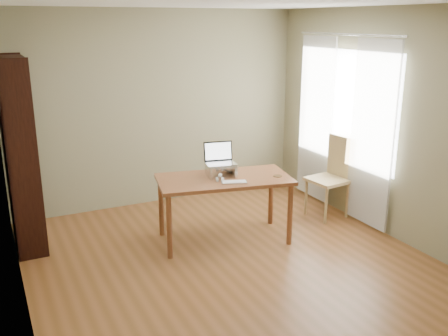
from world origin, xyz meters
The scene contains 10 objects.
room centered at (0.03, 0.01, 1.30)m, with size 4.04×4.54×2.64m.
bookshelf centered at (-1.83, 1.55, 1.05)m, with size 0.30×0.90×2.10m.
curtains centered at (1.92, 0.80, 1.17)m, with size 0.03×1.90×2.25m.
desk centered at (0.19, 0.67, 0.66)m, with size 1.60×1.02×0.75m.
laptop_stand centered at (0.19, 0.75, 0.83)m, with size 0.32×0.25×0.13m.
laptop centered at (0.19, 0.81, 0.94)m, with size 0.37×0.34×0.23m.
keyboard centered at (0.21, 0.45, 0.76)m, with size 0.30×0.21×0.02m.
coaster centered at (0.76, 0.45, 0.75)m, with size 0.10×0.10×0.01m, color brown.
cat centered at (0.16, 0.78, 0.81)m, with size 0.24×0.48×0.15m.
chair centered at (1.78, 0.74, 0.56)m, with size 0.50×0.50×1.03m.
Camera 1 is at (-2.15, -4.11, 2.44)m, focal length 40.00 mm.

